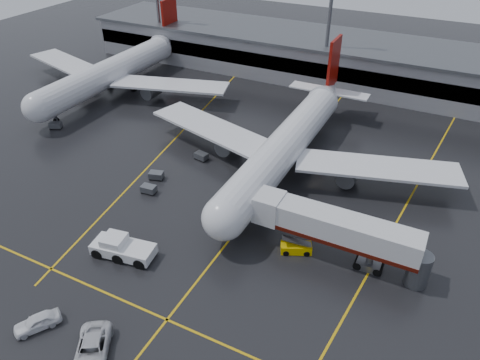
% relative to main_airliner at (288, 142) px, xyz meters
% --- Properties ---
extents(ground, '(220.00, 220.00, 0.00)m').
position_rel_main_airliner_xyz_m(ground, '(0.00, -9.70, -4.21)').
color(ground, black).
rests_on(ground, ground).
extents(apron_line_centre, '(0.25, 90.00, 0.02)m').
position_rel_main_airliner_xyz_m(apron_line_centre, '(0.00, -9.70, -4.20)').
color(apron_line_centre, gold).
rests_on(apron_line_centre, ground).
extents(apron_line_stop, '(60.00, 0.25, 0.02)m').
position_rel_main_airliner_xyz_m(apron_line_stop, '(0.00, -31.70, -4.20)').
color(apron_line_stop, gold).
rests_on(apron_line_stop, ground).
extents(apron_line_left, '(9.99, 69.35, 0.02)m').
position_rel_main_airliner_xyz_m(apron_line_left, '(-20.00, 0.30, -4.20)').
color(apron_line_left, gold).
rests_on(apron_line_left, ground).
extents(apron_line_right, '(7.57, 69.64, 0.02)m').
position_rel_main_airliner_xyz_m(apron_line_right, '(18.00, 0.30, -4.20)').
color(apron_line_right, gold).
rests_on(apron_line_right, ground).
extents(terminal, '(122.00, 19.00, 8.60)m').
position_rel_main_airliner_xyz_m(terminal, '(0.00, 38.23, 0.11)').
color(terminal, gray).
rests_on(terminal, ground).
extents(light_mast_mid, '(3.00, 1.20, 25.45)m').
position_rel_main_airliner_xyz_m(light_mast_mid, '(-5.00, 32.30, 10.27)').
color(light_mast_mid, '#595B60').
rests_on(light_mast_mid, ground).
extents(main_airliner, '(48.80, 45.60, 14.10)m').
position_rel_main_airliner_xyz_m(main_airliner, '(0.00, 0.00, 0.00)').
color(main_airliner, silver).
rests_on(main_airliner, ground).
extents(second_airliner, '(48.80, 45.60, 14.10)m').
position_rel_main_airliner_xyz_m(second_airliner, '(-42.00, 12.00, 0.00)').
color(second_airliner, silver).
rests_on(second_airliner, ground).
extents(jet_bridge, '(19.90, 3.40, 6.05)m').
position_rel_main_airliner_xyz_m(jet_bridge, '(11.87, -15.70, -0.28)').
color(jet_bridge, silver).
rests_on(jet_bridge, ground).
extents(pushback_tractor, '(7.60, 4.12, 2.58)m').
position_rel_main_airliner_xyz_m(pushback_tractor, '(-9.80, -26.29, -3.18)').
color(pushback_tractor, white).
rests_on(pushback_tractor, ground).
extents(belt_loader, '(3.85, 2.82, 2.25)m').
position_rel_main_airliner_xyz_m(belt_loader, '(7.84, -16.79, -3.65)').
color(belt_loader, '#EABC03').
rests_on(belt_loader, ground).
extents(service_van_a, '(5.70, 6.83, 1.73)m').
position_rel_main_airliner_xyz_m(service_van_a, '(-3.62, -38.13, -3.34)').
color(service_van_a, silver).
rests_on(service_van_a, ground).
extents(service_van_d, '(3.81, 4.61, 1.48)m').
position_rel_main_airliner_xyz_m(service_van_d, '(-10.60, -37.98, -3.47)').
color(service_van_d, white).
rests_on(service_van_d, ground).
extents(baggage_cart_a, '(2.11, 1.48, 1.12)m').
position_rel_main_airliner_xyz_m(baggage_cart_a, '(-14.52, -14.81, -3.58)').
color(baggage_cart_a, '#595B60').
rests_on(baggage_cart_a, ground).
extents(baggage_cart_b, '(2.28, 1.80, 1.12)m').
position_rel_main_airliner_xyz_m(baggage_cart_b, '(-15.62, -11.49, -3.58)').
color(baggage_cart_b, '#595B60').
rests_on(baggage_cart_b, ground).
extents(baggage_cart_c, '(2.20, 1.64, 1.12)m').
position_rel_main_airliner_xyz_m(baggage_cart_c, '(-12.58, -3.92, -3.58)').
color(baggage_cart_c, '#595B60').
rests_on(baggage_cart_c, ground).
extents(baggage_cart_d, '(2.25, 1.73, 1.12)m').
position_rel_main_airliner_xyz_m(baggage_cart_d, '(-47.37, 1.38, -3.58)').
color(baggage_cart_d, '#595B60').
rests_on(baggage_cart_d, ground).
extents(baggage_cart_e, '(2.37, 2.05, 1.12)m').
position_rel_main_airliner_xyz_m(baggage_cart_e, '(-40.49, -6.31, -3.58)').
color(baggage_cart_e, '#595B60').
rests_on(baggage_cart_e, ground).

